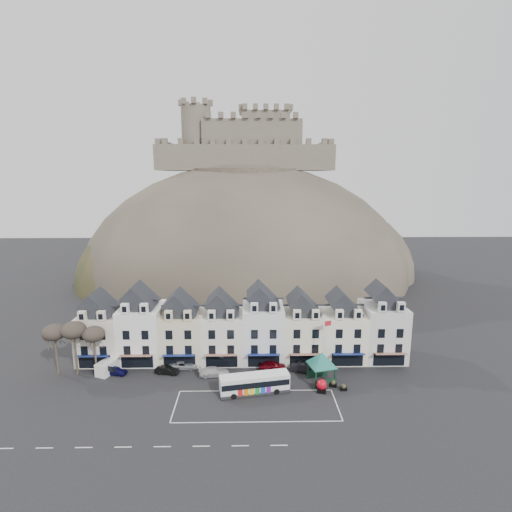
{
  "coord_description": "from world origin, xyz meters",
  "views": [
    {
      "loc": [
        1.13,
        -47.84,
        30.76
      ],
      "look_at": [
        2.36,
        24.0,
        16.12
      ],
      "focal_mm": 28.0,
      "sensor_mm": 36.0,
      "label": 1
    }
  ],
  "objects_px": {
    "car_black": "(167,370)",
    "car_maroon": "(273,365)",
    "car_silver": "(183,365)",
    "flagpole": "(324,343)",
    "car_white": "(214,372)",
    "bus": "(254,383)",
    "bus_shelter": "(322,359)",
    "red_buoy": "(322,386)",
    "car_navy": "(115,371)",
    "white_van": "(109,366)",
    "car_charcoal": "(306,367)"
  },
  "relations": [
    {
      "from": "car_black",
      "to": "car_maroon",
      "type": "distance_m",
      "value": 16.71
    },
    {
      "from": "car_silver",
      "to": "flagpole",
      "type": "bearing_deg",
      "value": -96.26
    },
    {
      "from": "flagpole",
      "to": "car_white",
      "type": "bearing_deg",
      "value": -178.2
    },
    {
      "from": "bus",
      "to": "car_maroon",
      "type": "bearing_deg",
      "value": 55.64
    },
    {
      "from": "car_black",
      "to": "car_white",
      "type": "distance_m",
      "value": 7.51
    },
    {
      "from": "car_maroon",
      "to": "car_silver",
      "type": "bearing_deg",
      "value": 89.52
    },
    {
      "from": "car_black",
      "to": "car_white",
      "type": "xyz_separation_m",
      "value": [
        7.48,
        -0.76,
        0.07
      ]
    },
    {
      "from": "bus_shelter",
      "to": "red_buoy",
      "type": "xyz_separation_m",
      "value": [
        -0.42,
        -2.76,
        -2.73
      ]
    },
    {
      "from": "car_black",
      "to": "car_navy",
      "type": "bearing_deg",
      "value": 101.37
    },
    {
      "from": "white_van",
      "to": "car_navy",
      "type": "xyz_separation_m",
      "value": [
        1.16,
        -0.89,
        -0.38
      ]
    },
    {
      "from": "white_van",
      "to": "car_maroon",
      "type": "relative_size",
      "value": 1.16
    },
    {
      "from": "car_navy",
      "to": "car_silver",
      "type": "distance_m",
      "value": 10.55
    },
    {
      "from": "car_charcoal",
      "to": "bus_shelter",
      "type": "bearing_deg",
      "value": -129.23
    },
    {
      "from": "bus",
      "to": "white_van",
      "type": "xyz_separation_m",
      "value": [
        -22.97,
        6.63,
        -0.53
      ]
    },
    {
      "from": "bus_shelter",
      "to": "car_charcoal",
      "type": "bearing_deg",
      "value": 108.04
    },
    {
      "from": "bus_shelter",
      "to": "red_buoy",
      "type": "relative_size",
      "value": 3.89
    },
    {
      "from": "bus",
      "to": "car_charcoal",
      "type": "relative_size",
      "value": 2.15
    },
    {
      "from": "car_white",
      "to": "car_charcoal",
      "type": "distance_m",
      "value": 14.43
    },
    {
      "from": "bus_shelter",
      "to": "flagpole",
      "type": "height_order",
      "value": "flagpole"
    },
    {
      "from": "red_buoy",
      "to": "car_navy",
      "type": "relative_size",
      "value": 0.5
    },
    {
      "from": "car_black",
      "to": "car_silver",
      "type": "distance_m",
      "value": 2.86
    },
    {
      "from": "car_black",
      "to": "car_silver",
      "type": "bearing_deg",
      "value": -41.6
    },
    {
      "from": "car_navy",
      "to": "car_black",
      "type": "height_order",
      "value": "car_navy"
    },
    {
      "from": "bus_shelter",
      "to": "car_maroon",
      "type": "distance_m",
      "value": 8.71
    },
    {
      "from": "car_white",
      "to": "bus",
      "type": "bearing_deg",
      "value": -133.76
    },
    {
      "from": "red_buoy",
      "to": "car_charcoal",
      "type": "distance_m",
      "value": 6.09
    },
    {
      "from": "flagpole",
      "to": "car_silver",
      "type": "relative_size",
      "value": 2.0
    },
    {
      "from": "car_silver",
      "to": "car_maroon",
      "type": "height_order",
      "value": "car_maroon"
    },
    {
      "from": "white_van",
      "to": "car_charcoal",
      "type": "relative_size",
      "value": 1.03
    },
    {
      "from": "red_buoy",
      "to": "flagpole",
      "type": "height_order",
      "value": "flagpole"
    },
    {
      "from": "white_van",
      "to": "car_silver",
      "type": "height_order",
      "value": "white_van"
    },
    {
      "from": "bus_shelter",
      "to": "red_buoy",
      "type": "height_order",
      "value": "bus_shelter"
    },
    {
      "from": "bus_shelter",
      "to": "car_charcoal",
      "type": "relative_size",
      "value": 1.53
    },
    {
      "from": "red_buoy",
      "to": "car_silver",
      "type": "relative_size",
      "value": 0.42
    },
    {
      "from": "white_van",
      "to": "car_white",
      "type": "xyz_separation_m",
      "value": [
        16.76,
        -1.6,
        -0.34
      ]
    },
    {
      "from": "bus_shelter",
      "to": "flagpole",
      "type": "bearing_deg",
      "value": 59.46
    },
    {
      "from": "car_navy",
      "to": "flagpole",
      "type": "bearing_deg",
      "value": -80.26
    },
    {
      "from": "car_charcoal",
      "to": "car_white",
      "type": "bearing_deg",
      "value": 112.84
    },
    {
      "from": "flagpole",
      "to": "car_silver",
      "type": "distance_m",
      "value": 22.88
    },
    {
      "from": "bus",
      "to": "red_buoy",
      "type": "relative_size",
      "value": 5.46
    },
    {
      "from": "car_navy",
      "to": "car_silver",
      "type": "relative_size",
      "value": 0.85
    },
    {
      "from": "flagpole",
      "to": "car_black",
      "type": "height_order",
      "value": "flagpole"
    },
    {
      "from": "flagpole",
      "to": "white_van",
      "type": "bearing_deg",
      "value": 178.21
    },
    {
      "from": "white_van",
      "to": "car_charcoal",
      "type": "xyz_separation_m",
      "value": [
        31.16,
        -0.64,
        -0.25
      ]
    },
    {
      "from": "flagpole",
      "to": "car_maroon",
      "type": "distance_m",
      "value": 9.17
    },
    {
      "from": "car_navy",
      "to": "car_black",
      "type": "xyz_separation_m",
      "value": [
        8.12,
        0.05,
        -0.03
      ]
    },
    {
      "from": "bus_shelter",
      "to": "car_charcoal",
      "type": "height_order",
      "value": "bus_shelter"
    },
    {
      "from": "red_buoy",
      "to": "flagpole",
      "type": "distance_m",
      "value": 6.96
    },
    {
      "from": "red_buoy",
      "to": "car_white",
      "type": "relative_size",
      "value": 0.39
    },
    {
      "from": "car_white",
      "to": "car_charcoal",
      "type": "xyz_separation_m",
      "value": [
        14.4,
        0.97,
        0.09
      ]
    }
  ]
}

